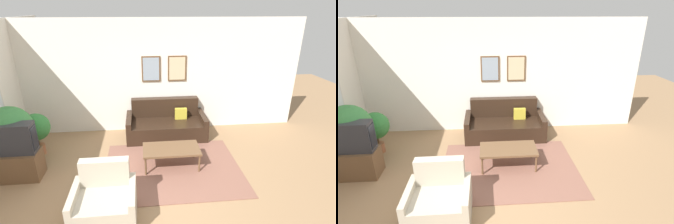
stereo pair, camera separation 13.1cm
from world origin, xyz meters
The scene contains 10 objects.
ground_plane centered at (0.00, 0.00, 0.00)m, with size 16.00×16.00×0.00m, color #997551.
area_rug centered at (0.64, 1.03, 0.01)m, with size 2.59×2.01×0.01m.
wall_back centered at (0.01, 2.91, 1.35)m, with size 8.00×0.09×2.70m.
couch centered at (0.66, 2.46, 0.29)m, with size 1.85×0.90×0.86m.
coffee_table centered at (0.63, 1.12, 0.37)m, with size 1.08×0.58×0.40m.
tv_stand centered at (-2.09, 1.04, 0.26)m, with size 0.66×0.44×0.52m.
tv centered at (-2.09, 1.04, 0.80)m, with size 0.62×0.28×0.56m.
armchair centered at (-0.49, -0.11, 0.27)m, with size 0.91×0.76×0.82m.
potted_plant_tall centered at (-2.31, 1.33, 0.83)m, with size 0.82×0.82×1.27m.
potted_plant_by_window centered at (-2.08, 1.87, 0.59)m, with size 0.56×0.56×0.90m.
Camera 1 is at (0.11, -3.23, 2.91)m, focal length 28.00 mm.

